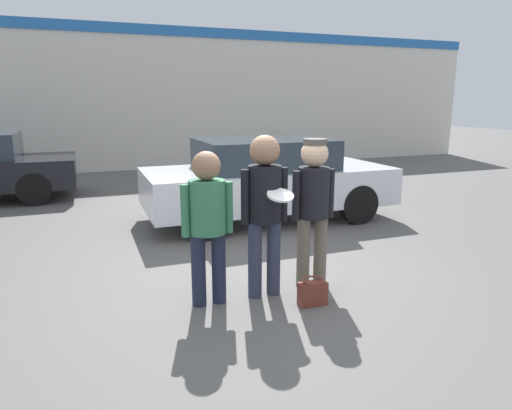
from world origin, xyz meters
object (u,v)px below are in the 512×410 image
(person_middle_with_frisbee, at_px, (265,201))
(handbag, at_px, (313,292))
(parked_car_near, at_px, (267,179))
(person_right, at_px, (313,199))
(person_left, at_px, (207,215))
(shrub, at_px, (276,151))

(person_middle_with_frisbee, distance_m, handbag, 1.09)
(person_middle_with_frisbee, bearing_deg, handbag, -46.65)
(parked_car_near, distance_m, handbag, 3.67)
(person_right, bearing_deg, person_middle_with_frisbee, -172.58)
(handbag, bearing_deg, parked_car_near, 75.51)
(person_left, height_order, shrub, person_left)
(person_right, bearing_deg, person_left, -176.91)
(person_middle_with_frisbee, relative_size, parked_car_near, 0.41)
(person_left, height_order, parked_car_near, person_left)
(parked_car_near, bearing_deg, person_right, -102.48)
(person_left, bearing_deg, parked_car_near, 58.11)
(person_left, xyz_separation_m, person_middle_with_frisbee, (0.63, -0.01, 0.10))
(parked_car_near, height_order, handbag, parked_car_near)
(person_right, height_order, parked_car_near, person_right)
(parked_car_near, xyz_separation_m, shrub, (2.96, 6.51, -0.28))
(person_middle_with_frisbee, bearing_deg, person_left, 178.73)
(person_right, bearing_deg, handbag, -115.95)
(handbag, bearing_deg, person_middle_with_frisbee, 133.35)
(person_middle_with_frisbee, height_order, person_right, person_middle_with_frisbee)
(person_right, height_order, handbag, person_right)
(person_right, relative_size, shrub, 1.83)
(person_left, distance_m, handbag, 1.38)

